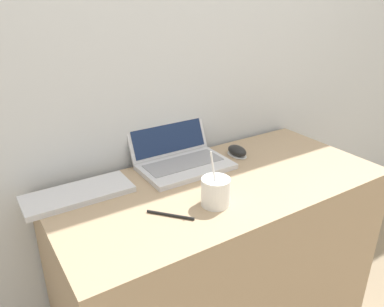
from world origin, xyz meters
The scene contains 7 objects.
wall_back centered at (0.00, 0.62, 1.25)m, with size 7.00×0.04×2.50m.
desk centered at (0.00, 0.29, 0.36)m, with size 1.24×0.58×0.73m.
laptop centered at (-0.06, 0.51, 0.78)m, with size 0.35×0.31×0.23m.
drink_cup centered at (-0.11, 0.17, 0.78)m, with size 0.09×0.09×0.19m.
computer_mouse centered at (0.20, 0.45, 0.75)m, with size 0.06×0.10×0.04m.
external_keyboard centered at (-0.48, 0.47, 0.74)m, with size 0.36×0.15×0.02m.
pen centered at (-0.27, 0.19, 0.73)m, with size 0.11×0.12×0.01m.
Camera 1 is at (-0.74, -0.67, 1.37)m, focal length 35.00 mm.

